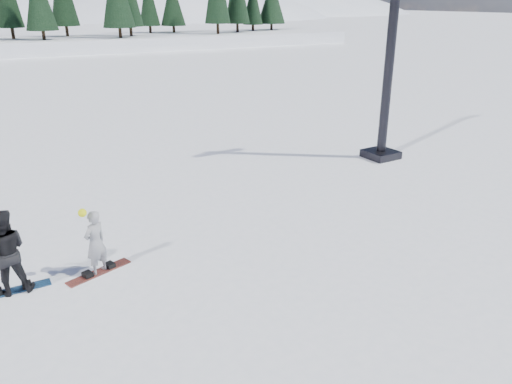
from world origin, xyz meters
TOP-DOWN VIEW (x-y plane):
  - ground at (0.00, 0.00)m, footprint 420.00×420.00m
  - lift_tower at (12.90, 3.93)m, footprint 2.08×1.19m
  - snowboarder_woman at (1.47, 0.19)m, footprint 0.65×0.59m
  - snowboarder_man at (-0.28, 0.26)m, footprint 0.93×0.74m
  - snowboard_woman at (1.48, 0.19)m, footprint 1.51×0.78m
  - snowboard_man at (-0.28, 0.26)m, footprint 1.51×0.34m

SIDE VIEW (x-z plane):
  - ground at x=0.00m, z-range 0.00..0.00m
  - snowboard_woman at x=1.48m, z-range 0.00..0.03m
  - snowboard_man at x=-0.28m, z-range 0.00..0.03m
  - snowboarder_woman at x=1.47m, z-range -0.05..1.58m
  - snowboarder_man at x=-0.28m, z-range 0.00..1.85m
  - lift_tower at x=12.90m, z-range -0.70..6.84m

